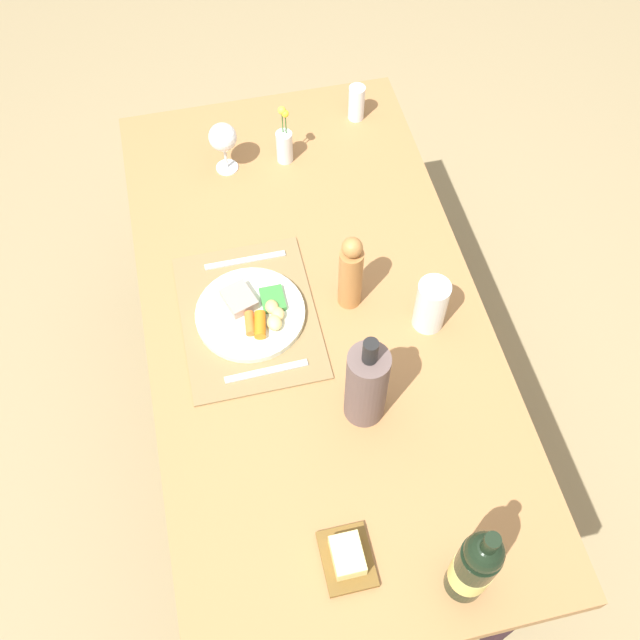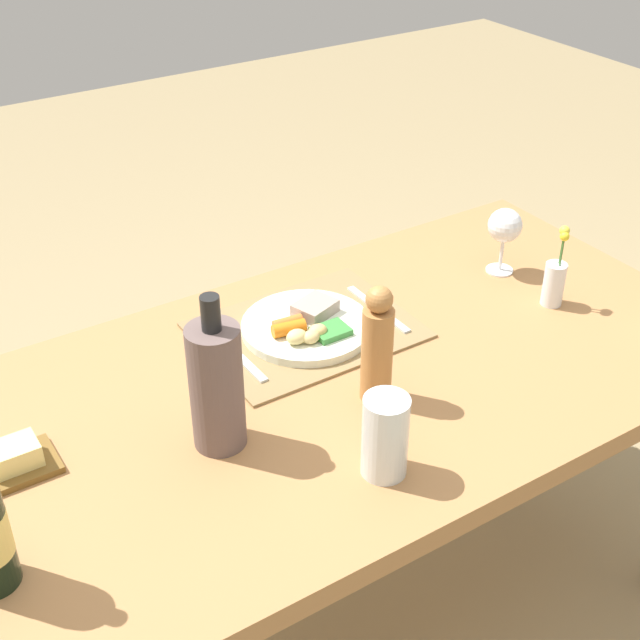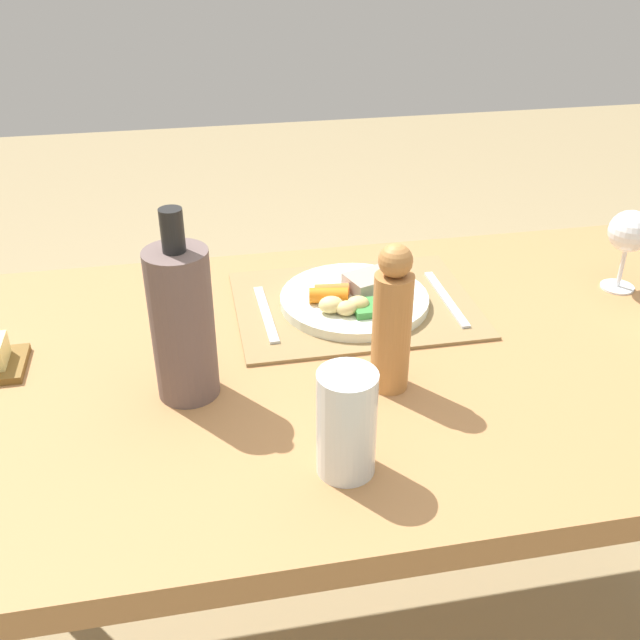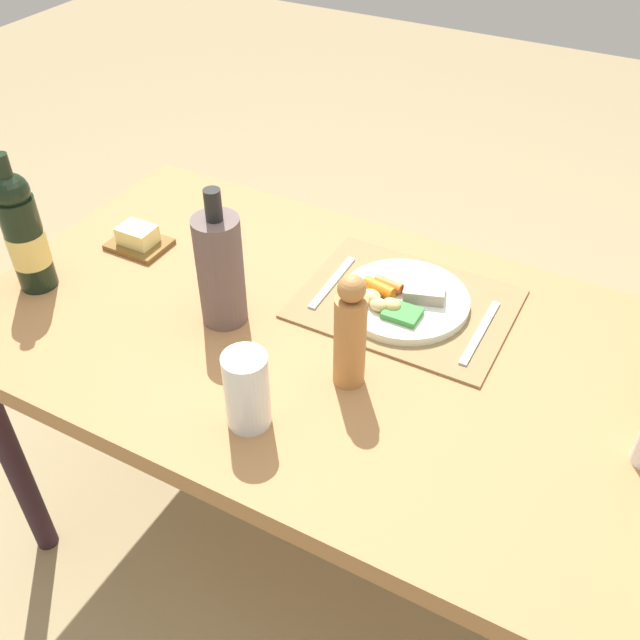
% 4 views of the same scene
% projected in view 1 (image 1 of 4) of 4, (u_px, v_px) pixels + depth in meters
% --- Properties ---
extents(ground_plane, '(8.00, 8.00, 0.00)m').
position_uv_depth(ground_plane, '(315.00, 433.00, 2.40)').
color(ground_plane, '#98855D').
extents(dining_table, '(1.57, 0.82, 0.72)m').
position_uv_depth(dining_table, '(314.00, 326.00, 1.84)').
color(dining_table, '#A67344').
rests_on(dining_table, ground_plane).
extents(placemat, '(0.42, 0.32, 0.01)m').
position_uv_depth(placemat, '(249.00, 316.00, 1.78)').
color(placemat, olive).
rests_on(placemat, dining_table).
extents(dinner_plate, '(0.26, 0.26, 0.05)m').
position_uv_depth(dinner_plate, '(252.00, 313.00, 1.76)').
color(dinner_plate, silver).
rests_on(dinner_plate, placemat).
extents(fork, '(0.02, 0.21, 0.00)m').
position_uv_depth(fork, '(245.00, 260.00, 1.86)').
color(fork, silver).
rests_on(fork, placemat).
extents(knife, '(0.02, 0.20, 0.00)m').
position_uv_depth(knife, '(266.00, 371.00, 1.69)').
color(knife, silver).
rests_on(knife, placemat).
extents(salt_shaker, '(0.05, 0.05, 0.11)m').
position_uv_depth(salt_shaker, '(356.00, 103.00, 2.11)').
color(salt_shaker, white).
rests_on(salt_shaker, dining_table).
extents(wine_glass, '(0.08, 0.08, 0.15)m').
position_uv_depth(wine_glass, '(223.00, 138.00, 1.95)').
color(wine_glass, white).
rests_on(wine_glass, dining_table).
extents(butter_dish, '(0.13, 0.10, 0.05)m').
position_uv_depth(butter_dish, '(347.00, 557.00, 1.45)').
color(butter_dish, brown).
rests_on(butter_dish, dining_table).
extents(wine_bottle, '(0.08, 0.08, 0.30)m').
position_uv_depth(wine_bottle, '(474.00, 566.00, 1.34)').
color(wine_bottle, black).
rests_on(wine_bottle, dining_table).
extents(flower_vase, '(0.05, 0.05, 0.18)m').
position_uv_depth(flower_vase, '(284.00, 144.00, 2.01)').
color(flower_vase, silver).
rests_on(flower_vase, dining_table).
extents(cooler_bottle, '(0.09, 0.09, 0.29)m').
position_uv_depth(cooler_bottle, '(366.00, 385.00, 1.55)').
color(cooler_bottle, '#64514D').
rests_on(cooler_bottle, dining_table).
extents(water_tumbler, '(0.08, 0.08, 0.15)m').
position_uv_depth(water_tumbler, '(431.00, 307.00, 1.72)').
color(water_tumbler, silver).
rests_on(water_tumbler, dining_table).
extents(pepper_mill, '(0.06, 0.06, 0.23)m').
position_uv_depth(pepper_mill, '(351.00, 273.00, 1.71)').
color(pepper_mill, '#B2773E').
rests_on(pepper_mill, dining_table).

